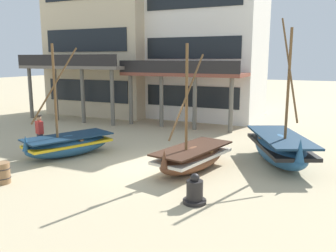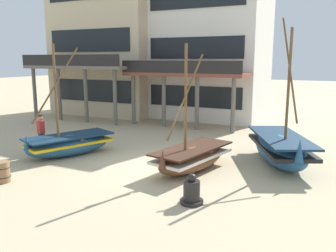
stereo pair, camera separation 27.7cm
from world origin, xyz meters
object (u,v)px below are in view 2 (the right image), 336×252
fishing_boat_far_right (69,144)px  harbor_building_main (210,49)px  capstan_winch (192,192)px  fishing_boat_near_left (192,157)px  harbor_building_annex (115,43)px  fishing_boat_centre_large (280,148)px  wooden_barrel (2,172)px  fisherman_by_hull (41,134)px

fishing_boat_far_right → harbor_building_main: size_ratio=0.49×
fishing_boat_far_right → capstan_winch: fishing_boat_far_right is taller
fishing_boat_near_left → capstan_winch: (1.16, -2.79, -0.16)m
fishing_boat_near_left → harbor_building_annex: bearing=134.6°
fishing_boat_centre_large → capstan_winch: fishing_boat_centre_large is taller
wooden_barrel → harbor_building_annex: 16.88m
fishing_boat_far_right → capstan_winch: size_ratio=5.27×
fisherman_by_hull → wooden_barrel: bearing=-64.1°
fisherman_by_hull → fishing_boat_far_right: bearing=10.3°
fishing_boat_near_left → harbor_building_annex: size_ratio=0.43×
fishing_boat_near_left → harbor_building_main: 13.30m
fishing_boat_far_right → harbor_building_annex: size_ratio=0.44×
fishing_boat_far_right → wooden_barrel: fishing_boat_far_right is taller
fishing_boat_centre_large → capstan_winch: bearing=-107.5°
fishing_boat_centre_large → harbor_building_main: size_ratio=0.59×
fishing_boat_centre_large → fishing_boat_far_right: fishing_boat_centre_large is taller
fishing_boat_far_right → capstan_winch: (6.60, -2.39, -0.16)m
fishing_boat_near_left → fishing_boat_far_right: (-5.44, -0.40, 0.00)m
fishing_boat_near_left → harbor_building_annex: harbor_building_annex is taller
harbor_building_main → fishing_boat_far_right: bearing=-97.8°
fishing_boat_centre_large → fishing_boat_far_right: (-8.19, -2.65, -0.13)m
fishing_boat_centre_large → capstan_winch: (-1.59, -5.03, -0.29)m
fishing_boat_far_right → harbor_building_annex: bearing=115.6°
fishing_boat_near_left → fisherman_by_hull: 6.77m
capstan_winch → harbor_building_main: size_ratio=0.09×
fisherman_by_hull → harbor_building_annex: 13.23m
fishing_boat_centre_large → fisherman_by_hull: bearing=-163.1°
fisherman_by_hull → harbor_building_main: size_ratio=0.18×
fishing_boat_far_right → wooden_barrel: 3.58m
fishing_boat_centre_large → fisherman_by_hull: fishing_boat_centre_large is taller
fishing_boat_centre_large → harbor_building_main: (-6.48, 9.83, 4.04)m
fishing_boat_near_left → fishing_boat_centre_large: 3.55m
fishing_boat_near_left → fisherman_by_hull: fishing_boat_near_left is taller
capstan_winch → harbor_building_annex: 19.07m
harbor_building_main → fisherman_by_hull: bearing=-103.3°
fisherman_by_hull → harbor_building_main: (3.01, 12.71, 3.83)m
fishing_boat_centre_large → harbor_building_annex: (-13.71, 8.86, 4.58)m
fishing_boat_near_left → harbor_building_annex: (-10.96, 11.10, 4.72)m
fishing_boat_near_left → fishing_boat_centre_large: size_ratio=0.82×
fishing_boat_centre_large → harbor_building_main: 12.44m
capstan_winch → harbor_building_annex: harbor_building_annex is taller
fishing_boat_far_right → harbor_building_main: bearing=82.2°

